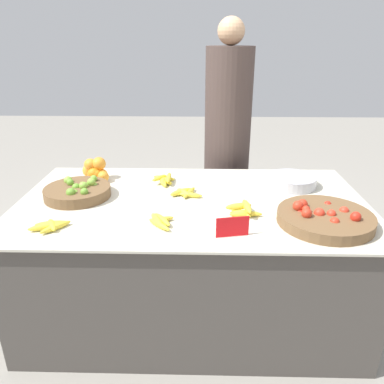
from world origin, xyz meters
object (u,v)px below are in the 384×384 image
tomato_basket (324,217)px  metal_bowl (292,181)px  price_sign (233,227)px  vendor_person (227,149)px  lime_bowl (78,191)px

tomato_basket → metal_bowl: 0.49m
price_sign → vendor_person: 1.22m
metal_bowl → vendor_person: 0.69m
price_sign → vendor_person: bearing=76.5°
tomato_basket → price_sign: (-0.45, -0.14, 0.02)m
lime_bowl → vendor_person: vendor_person is taller
lime_bowl → metal_bowl: size_ratio=1.28×
tomato_basket → lime_bowl: bearing=167.2°
lime_bowl → tomato_basket: 1.30m
price_sign → lime_bowl: bearing=141.4°
lime_bowl → tomato_basket: size_ratio=0.80×
tomato_basket → metal_bowl: bearing=95.1°
vendor_person → tomato_basket: bearing=-69.8°
price_sign → metal_bowl: bearing=46.0°
price_sign → vendor_person: size_ratio=0.09×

